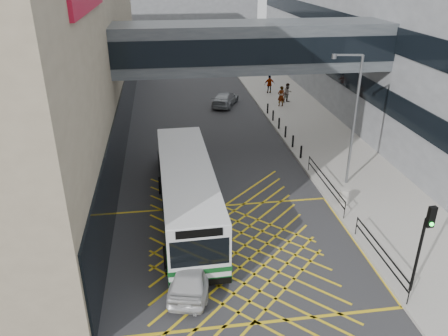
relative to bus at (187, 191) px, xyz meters
name	(u,v)px	position (x,y,z in m)	size (l,w,h in m)	color
ground	(236,253)	(2.04, -3.32, -1.73)	(120.00, 120.00, 0.00)	#333335
skybridge	(252,46)	(5.04, 8.68, 5.77)	(20.00, 4.10, 3.00)	#43494E
pavement	(315,132)	(11.04, 11.68, -1.65)	(6.00, 54.00, 0.16)	#A9A39B
box_junction	(236,253)	(2.04, -3.32, -1.72)	(12.00, 9.00, 0.01)	gold
bus	(187,191)	(0.00, 0.00, 0.00)	(3.08, 11.55, 3.22)	silver
car_white	(192,272)	(-0.17, -5.27, -1.02)	(1.80, 4.40, 1.40)	#B9B9BB
car_dark	(172,165)	(-0.62, 5.29, -0.92)	(2.01, 5.15, 1.61)	black
car_silver	(225,98)	(4.93, 20.14, -1.04)	(1.87, 4.42, 1.37)	#979BA0
traffic_light	(424,238)	(8.75, -7.19, 1.12)	(0.30, 0.48, 4.13)	black
street_lamp	(352,113)	(9.78, 2.68, 2.89)	(1.78, 0.51, 7.83)	slate
litter_bin	(344,197)	(8.74, 0.12, -1.10)	(0.54, 0.54, 0.93)	#ADA89E
kerb_railings	(347,209)	(8.19, -1.54, -0.85)	(0.05, 12.54, 1.00)	black
bollards	(282,127)	(8.29, 11.68, -1.12)	(0.14, 10.14, 0.90)	black
pedestrian_a	(281,96)	(10.02, 18.67, -0.62)	(0.76, 0.54, 1.90)	gray
pedestrian_b	(288,93)	(10.98, 19.78, -0.64)	(0.90, 0.52, 1.85)	gray
pedestrian_c	(270,84)	(10.02, 23.26, -0.64)	(1.09, 0.52, 1.85)	gray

